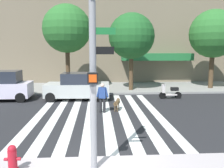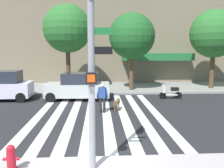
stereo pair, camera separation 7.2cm
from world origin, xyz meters
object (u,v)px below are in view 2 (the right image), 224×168
street_tree_nearest (67,29)px  pedestrian_dog_walker (102,96)px  traffic_light_pole (91,48)px  parked_scooter (171,92)px  street_tree_further (214,34)px  street_tree_middle (132,36)px  dog_on_leash (117,103)px  parked_car_behind_first (79,87)px  fire_hydrant (11,159)px

street_tree_nearest → pedestrian_dog_walker: 8.44m
traffic_light_pole → parked_scooter: 11.80m
street_tree_nearest → street_tree_further: 12.28m
street_tree_middle → dog_on_leash: bearing=-105.2°
street_tree_further → pedestrian_dog_walker: 12.54m
parked_car_behind_first → street_tree_further: size_ratio=0.66×
parked_scooter → dog_on_leash: parked_scooter is taller
parked_car_behind_first → dog_on_leash: (2.45, -3.23, -0.46)m
parked_car_behind_first → dog_on_leash: parked_car_behind_first is taller
fire_hydrant → street_tree_middle: 14.67m
street_tree_nearest → dog_on_leash: size_ratio=6.57×
traffic_light_pole → pedestrian_dog_walker: 7.12m
fire_hydrant → street_tree_middle: bearing=68.7°
fire_hydrant → street_tree_nearest: 14.17m
parked_scooter → pedestrian_dog_walker: bearing=-144.6°
traffic_light_pole → street_tree_nearest: 13.74m
street_tree_further → street_tree_nearest: bearing=-178.7°
traffic_light_pole → dog_on_leash: 7.79m
fire_hydrant → dog_on_leash: 7.81m
street_tree_middle → dog_on_leash: size_ratio=5.95×
street_tree_nearest → dog_on_leash: street_tree_nearest is taller
parked_scooter → pedestrian_dog_walker: 6.03m
traffic_light_pole → parked_car_behind_first: 10.68m
parked_car_behind_first → street_tree_middle: size_ratio=0.71×
parked_car_behind_first → street_tree_middle: bearing=35.2°
traffic_light_pole → street_tree_middle: street_tree_middle is taller
dog_on_leash → street_tree_nearest: bearing=118.9°
fire_hydrant → pedestrian_dog_walker: (2.60, 6.58, 0.41)m
fire_hydrant → street_tree_further: bearing=48.3°
street_tree_middle → pedestrian_dog_walker: 7.90m
traffic_light_pole → street_tree_nearest: size_ratio=0.84×
dog_on_leash → pedestrian_dog_walker: bearing=-152.8°
street_tree_nearest → fire_hydrant: bearing=-89.7°
pedestrian_dog_walker → dog_on_leash: 1.06m
fire_hydrant → pedestrian_dog_walker: size_ratio=0.47×
street_tree_middle → street_tree_nearest: bearing=177.2°
street_tree_nearest → street_tree_further: size_ratio=1.04×
traffic_light_pole → parked_scooter: bearing=62.4°
dog_on_leash → street_tree_further: bearing=37.4°
pedestrian_dog_walker → fire_hydrant: bearing=-111.6°
street_tree_middle → street_tree_further: street_tree_further is taller
street_tree_middle → pedestrian_dog_walker: bearing=-110.9°
pedestrian_dog_walker → parked_scooter: bearing=35.4°
street_tree_further → dog_on_leash: street_tree_further is taller
street_tree_further → parked_scooter: bearing=-142.3°
fire_hydrant → parked_scooter: parked_scooter is taller
dog_on_leash → street_tree_middle: bearing=74.8°
street_tree_nearest → street_tree_further: street_tree_nearest is taller
street_tree_nearest → dog_on_leash: 8.67m
street_tree_nearest → street_tree_middle: bearing=-2.8°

